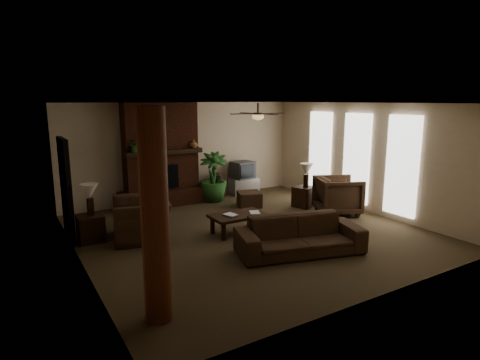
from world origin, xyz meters
TOP-DOWN VIEW (x-y plane):
  - room_shell at (0.00, 0.00)m, footprint 7.00×7.00m
  - fireplace at (-0.80, 3.22)m, footprint 2.40×0.70m
  - windows at (3.45, 0.20)m, footprint 0.08×3.65m
  - log_column at (-2.95, -2.40)m, footprint 0.36×0.36m
  - doorway at (-3.44, 1.80)m, footprint 0.10×1.00m
  - ceiling_fan at (0.40, 0.30)m, footprint 1.35×1.35m
  - sofa at (0.16, -1.53)m, footprint 2.48×1.31m
  - armchair_left at (-2.15, 0.84)m, footprint 1.12×1.45m
  - armchair_right at (2.70, 0.05)m, footprint 1.30×1.33m
  - coffee_table at (-0.26, 0.05)m, footprint 1.20×0.70m
  - ottoman at (1.15, 1.82)m, footprint 0.77×0.77m
  - tv_stand at (1.80, 3.15)m, footprint 0.87×0.54m
  - tv at (1.75, 3.14)m, footprint 0.72×0.62m
  - floor_vase at (0.89, 3.15)m, footprint 0.34×0.34m
  - floor_plant at (0.58, 2.86)m, footprint 1.31×1.61m
  - side_table_left at (-3.11, 1.18)m, footprint 0.50×0.50m
  - lamp_left at (-3.08, 1.21)m, footprint 0.37×0.37m
  - side_table_right at (2.42, 1.03)m, footprint 0.61×0.61m
  - lamp_right at (2.42, 0.97)m, footprint 0.45×0.45m
  - mantel_plant at (-1.60, 2.92)m, footprint 0.48×0.51m
  - mantel_vase at (0.05, 2.95)m, footprint 0.24×0.25m
  - book_a at (-0.55, 0.03)m, footprint 0.22×0.07m
  - book_b at (0.00, -0.02)m, footprint 0.20×0.11m

SIDE VIEW (x-z plane):
  - ottoman at x=1.15m, z-range 0.00..0.40m
  - tv_stand at x=1.80m, z-range 0.00..0.50m
  - side_table_left at x=-3.11m, z-range 0.00..0.55m
  - side_table_right at x=2.42m, z-range 0.00..0.55m
  - coffee_table at x=-0.26m, z-range 0.16..0.59m
  - floor_plant at x=0.58m, z-range 0.00..0.79m
  - floor_vase at x=0.89m, z-range 0.05..0.82m
  - sofa at x=0.16m, z-range 0.00..0.93m
  - armchair_right at x=2.70m, z-range 0.00..1.05m
  - armchair_left at x=-2.15m, z-range 0.00..1.13m
  - book_a at x=-0.55m, z-range 0.43..0.72m
  - book_b at x=0.00m, z-range 0.43..0.72m
  - tv at x=1.75m, z-range 0.50..1.02m
  - lamp_left at x=-3.08m, z-range 0.68..1.33m
  - lamp_right at x=2.42m, z-range 0.68..1.33m
  - doorway at x=-3.44m, z-range 0.00..2.10m
  - fireplace at x=-0.80m, z-range -0.24..2.56m
  - windows at x=3.45m, z-range 0.17..2.53m
  - log_column at x=-2.95m, z-range 0.00..2.80m
  - room_shell at x=0.00m, z-range -2.10..4.90m
  - mantel_vase at x=0.05m, z-range 1.56..1.78m
  - mantel_plant at x=-1.60m, z-range 1.56..1.89m
  - ceiling_fan at x=0.40m, z-range 2.34..2.72m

